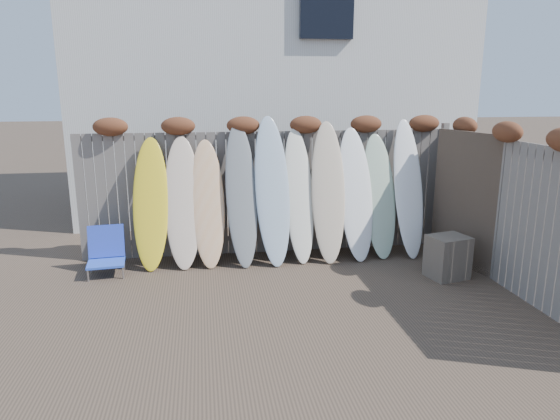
{
  "coord_description": "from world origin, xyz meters",
  "views": [
    {
      "loc": [
        -1.06,
        -5.52,
        2.65
      ],
      "look_at": [
        0.0,
        1.2,
        1.0
      ],
      "focal_mm": 32.0,
      "sensor_mm": 36.0,
      "label": 1
    }
  ],
  "objects": [
    {
      "name": "house",
      "position": [
        0.5,
        6.5,
        3.2
      ],
      "size": [
        8.5,
        5.5,
        6.33
      ],
      "color": "silver",
      "rests_on": "ground"
    },
    {
      "name": "right_fence",
      "position": [
        2.99,
        0.25,
        1.14
      ],
      "size": [
        0.28,
        4.4,
        2.24
      ],
      "color": "slate",
      "rests_on": "ground"
    },
    {
      "name": "ground",
      "position": [
        0.0,
        0.0,
        0.0
      ],
      "size": [
        80.0,
        80.0,
        0.0
      ],
      "primitive_type": "plane",
      "color": "#493A2D"
    },
    {
      "name": "beach_chair",
      "position": [
        -2.5,
        1.78,
        0.32
      ],
      "size": [
        0.57,
        0.6,
        0.69
      ],
      "color": "blue",
      "rests_on": "ground"
    },
    {
      "name": "surfboard_9",
      "position": [
        2.22,
        1.97,
        1.09
      ],
      "size": [
        0.48,
        0.78,
        2.18
      ],
      "primitive_type": "ellipsoid",
      "rotation": [
        -0.31,
        0.0,
        0.01
      ],
      "color": "white",
      "rests_on": "ground"
    },
    {
      "name": "surfboard_2",
      "position": [
        -0.99,
        1.97,
        0.95
      ],
      "size": [
        0.53,
        0.7,
        1.91
      ],
      "primitive_type": "ellipsoid",
      "rotation": [
        -0.31,
        0.0,
        0.04
      ],
      "color": "#DCBF7C",
      "rests_on": "ground"
    },
    {
      "name": "surfboard_0",
      "position": [
        -1.84,
        1.99,
        0.98
      ],
      "size": [
        0.58,
        0.74,
        1.95
      ],
      "primitive_type": "ellipsoid",
      "rotation": [
        -0.31,
        0.0,
        -0.08
      ],
      "color": "yellow",
      "rests_on": "ground"
    },
    {
      "name": "surfboard_8",
      "position": [
        1.74,
        1.99,
        0.98
      ],
      "size": [
        0.56,
        0.71,
        1.96
      ],
      "primitive_type": "ellipsoid",
      "rotation": [
        -0.31,
        0.0,
        0.04
      ],
      "color": "#B0C9AD",
      "rests_on": "ground"
    },
    {
      "name": "surfboard_1",
      "position": [
        -1.37,
        1.98,
        0.98
      ],
      "size": [
        0.55,
        0.71,
        1.96
      ],
      "primitive_type": "ellipsoid",
      "rotation": [
        -0.31,
        0.0,
        -0.02
      ],
      "color": "beige",
      "rests_on": "ground"
    },
    {
      "name": "surfboard_7",
      "position": [
        1.33,
        1.94,
        1.03
      ],
      "size": [
        0.59,
        0.76,
        2.06
      ],
      "primitive_type": "ellipsoid",
      "rotation": [
        -0.31,
        0.0,
        0.07
      ],
      "color": "white",
      "rests_on": "ground"
    },
    {
      "name": "surfboard_5",
      "position": [
        0.42,
        1.99,
        1.03
      ],
      "size": [
        0.5,
        0.76,
        2.06
      ],
      "primitive_type": "ellipsoid",
      "rotation": [
        -0.31,
        0.0,
        0.06
      ],
      "color": "white",
      "rests_on": "ground"
    },
    {
      "name": "surfboard_3",
      "position": [
        -0.48,
        1.95,
        1.08
      ],
      "size": [
        0.52,
        0.79,
        2.15
      ],
      "primitive_type": "ellipsoid",
      "rotation": [
        -0.31,
        0.0,
        0.07
      ],
      "color": "slate",
      "rests_on": "ground"
    },
    {
      "name": "wooden_crate",
      "position": [
        2.38,
        0.82,
        0.31
      ],
      "size": [
        0.61,
        0.55,
        0.61
      ],
      "primitive_type": "cube",
      "rotation": [
        0.0,
        0.0,
        0.23
      ],
      "color": "#51463C",
      "rests_on": "ground"
    },
    {
      "name": "surfboard_6",
      "position": [
        0.88,
        1.94,
        1.08
      ],
      "size": [
        0.59,
        0.81,
        2.17
      ],
      "primitive_type": "ellipsoid",
      "rotation": [
        -0.31,
        0.0,
        -0.08
      ],
      "color": "beige",
      "rests_on": "ground"
    },
    {
      "name": "back_fence",
      "position": [
        0.06,
        2.39,
        1.18
      ],
      "size": [
        6.05,
        0.28,
        2.24
      ],
      "color": "slate",
      "rests_on": "ground"
    },
    {
      "name": "lattice_panel",
      "position": [
        2.86,
        1.3,
        1.02
      ],
      "size": [
        0.38,
        1.34,
        2.05
      ],
      "primitive_type": "cube",
      "rotation": [
        0.0,
        0.0,
        0.24
      ],
      "color": "#372821",
      "rests_on": "ground"
    },
    {
      "name": "surfboard_4",
      "position": [
        -0.0,
        1.95,
        1.13
      ],
      "size": [
        0.58,
        0.83,
        2.26
      ],
      "primitive_type": "ellipsoid",
      "rotation": [
        -0.31,
        0.0,
        0.07
      ],
      "color": "#A1B8CE",
      "rests_on": "ground"
    }
  ]
}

